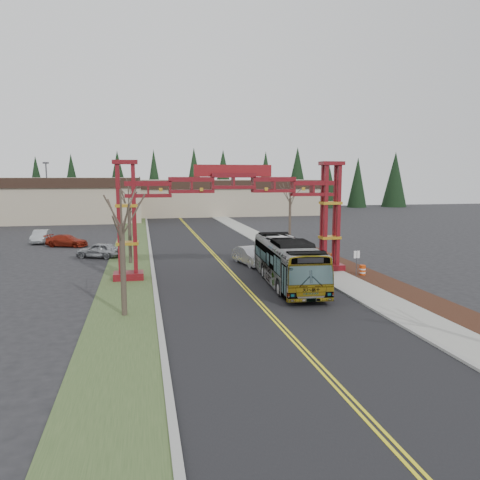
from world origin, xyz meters
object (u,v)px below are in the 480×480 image
object	(u,v)px
bare_tree_right_far	(290,199)
street_sign	(357,258)
parked_car_near_a	(99,250)
gateway_arch	(233,199)
bare_tree_median_near	(122,227)
bare_tree_median_far	(132,194)
bare_tree_median_mid	(129,206)
light_pole_far	(47,189)
barrel_south	(362,271)
barrel_mid	(334,260)
transit_bus	(287,262)
parked_car_far_a	(41,236)
retail_building_west	(8,199)
parked_car_mid_a	(67,241)
retail_building_east	(223,197)
barrel_north	(325,257)
silver_sedan	(251,256)

from	to	relation	value
bare_tree_right_far	street_sign	xyz separation A→B (m)	(-0.91, -19.36, -3.66)
parked_car_near_a	gateway_arch	bearing A→B (deg)	68.65
bare_tree_median_near	bare_tree_median_far	bearing A→B (deg)	90.00
parked_car_near_a	bare_tree_median_far	size ratio (longest dim) A/B	0.56
bare_tree_median_mid	light_pole_far	xyz separation A→B (m)	(-13.41, 36.54, 0.61)
barrel_south	barrel_mid	bearing A→B (deg)	96.08
bare_tree_median_near	barrel_mid	size ratio (longest dim) A/B	6.34
gateway_arch	barrel_mid	distance (m)	10.95
gateway_arch	transit_bus	distance (m)	6.68
bare_tree_median_far	barrel_mid	world-z (taller)	bare_tree_median_far
parked_car_far_a	bare_tree_median_far	world-z (taller)	bare_tree_median_far
transit_bus	barrel_south	world-z (taller)	transit_bus
retail_building_west	parked_car_far_a	xyz separation A→B (m)	(11.44, -31.37, -3.01)
gateway_arch	parked_car_near_a	bearing A→B (deg)	136.16
barrel_south	parked_car_mid_a	bearing A→B (deg)	139.70
transit_bus	barrel_south	size ratio (longest dim) A/B	13.39
bare_tree_right_far	light_pole_far	size ratio (longest dim) A/B	0.72
barrel_mid	bare_tree_median_near	bearing A→B (deg)	-146.58
barrel_mid	parked_car_far_a	bearing A→B (deg)	143.57
retail_building_east	barrel_mid	size ratio (longest dim) A/B	34.21
bare_tree_median_mid	barrel_north	size ratio (longest dim) A/B	8.12
bare_tree_median_mid	silver_sedan	bearing A→B (deg)	-15.43
street_sign	barrel_north	size ratio (longest dim) A/B	2.36
barrel_mid	barrel_north	xyz separation A→B (m)	(-0.04, 1.94, -0.11)
parked_car_mid_a	barrel_north	world-z (taller)	parked_car_mid_a
parked_car_far_a	bare_tree_right_far	size ratio (longest dim) A/B	0.64
retail_building_east	gateway_arch	bearing A→B (deg)	-99.17
bare_tree_median_far	street_sign	bearing A→B (deg)	-59.22
barrel_north	transit_bus	bearing A→B (deg)	-127.35
silver_sedan	bare_tree_right_far	size ratio (longest dim) A/B	0.68
gateway_arch	street_sign	world-z (taller)	gateway_arch
parked_car_near_a	bare_tree_median_mid	world-z (taller)	bare_tree_median_mid
bare_tree_median_near	light_pole_far	world-z (taller)	light_pole_far
barrel_south	light_pole_far	bearing A→B (deg)	124.22
gateway_arch	barrel_south	distance (m)	11.48
silver_sedan	bare_tree_median_far	distance (m)	24.75
barrel_south	silver_sedan	bearing A→B (deg)	138.87
parked_car_near_a	street_sign	distance (m)	24.10
bare_tree_median_far	street_sign	size ratio (longest dim) A/B	3.70
retail_building_east	barrel_south	size ratio (longest dim) A/B	42.53
street_sign	retail_building_east	bearing A→B (deg)	89.19
bare_tree_median_mid	barrel_north	bearing A→B (deg)	-9.52
barrel_mid	light_pole_far	bearing A→B (deg)	126.57
street_sign	silver_sedan	bearing A→B (deg)	134.84
bare_tree_median_near	retail_building_west	bearing A→B (deg)	109.16
bare_tree_median_far	barrel_mid	distance (m)	29.93
retail_building_west	transit_bus	xyz separation A→B (m)	(33.16, -57.96, -2.10)
light_pole_far	transit_bus	bearing A→B (deg)	-62.61
retail_building_east	barrel_south	bearing A→B (deg)	-90.21
parked_car_near_a	parked_car_mid_a	size ratio (longest dim) A/B	0.93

